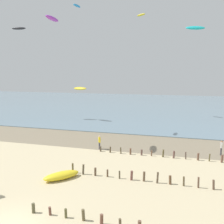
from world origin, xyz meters
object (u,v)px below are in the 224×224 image
object	(u,v)px
person_mid_beach	(221,147)
kite_aloft_1	(52,19)
person_right_flank	(99,142)
grounded_kite	(61,175)
kite_aloft_0	(195,28)
kite_aloft_4	(77,6)
kite_aloft_2	(19,28)
kite_aloft_3	(80,88)
kite_aloft_5	(141,15)

from	to	relation	value
person_mid_beach	kite_aloft_1	world-z (taller)	kite_aloft_1
person_right_flank	grounded_kite	bearing A→B (deg)	-93.30
kite_aloft_0	kite_aloft_1	distance (m)	22.10
kite_aloft_0	kite_aloft_1	xyz separation A→B (m)	(-17.04, -14.06, -0.51)
kite_aloft_1	kite_aloft_4	size ratio (longest dim) A/B	1.58
kite_aloft_4	kite_aloft_2	bearing A→B (deg)	70.24
kite_aloft_4	grounded_kite	bearing A→B (deg)	-155.67
kite_aloft_3	kite_aloft_5	bearing A→B (deg)	-120.00
kite_aloft_3	kite_aloft_5	distance (m)	19.87
kite_aloft_3	kite_aloft_5	xyz separation A→B (m)	(10.32, 8.38, 14.78)
person_mid_beach	kite_aloft_1	distance (m)	24.85
kite_aloft_0	kite_aloft_4	size ratio (longest dim) A/B	1.60
grounded_kite	kite_aloft_3	xyz separation A→B (m)	(-8.91, 25.72, 5.98)
grounded_kite	kite_aloft_4	world-z (taller)	kite_aloft_4
grounded_kite	kite_aloft_2	distance (m)	36.99
kite_aloft_2	kite_aloft_5	xyz separation A→B (m)	(22.55, 9.34, 3.19)
kite_aloft_2	kite_aloft_3	size ratio (longest dim) A/B	0.91
grounded_kite	kite_aloft_3	bearing A→B (deg)	61.45
person_mid_beach	kite_aloft_0	xyz separation A→B (m)	(-2.88, 12.63, 15.29)
person_mid_beach	kite_aloft_5	distance (m)	33.60
grounded_kite	person_right_flank	bearing A→B (deg)	39.05
grounded_kite	kite_aloft_1	bearing A→B (deg)	72.53
person_right_flank	kite_aloft_0	distance (m)	23.66
grounded_kite	kite_aloft_1	distance (m)	18.72
person_mid_beach	kite_aloft_3	xyz separation A→B (m)	(-23.47, 15.07, 5.38)
kite_aloft_1	kite_aloft_4	xyz separation A→B (m)	(-0.11, 7.80, 3.40)
kite_aloft_1	kite_aloft_5	world-z (taller)	kite_aloft_5
kite_aloft_1	grounded_kite	bearing A→B (deg)	25.86
kite_aloft_2	kite_aloft_3	world-z (taller)	kite_aloft_2
person_mid_beach	kite_aloft_4	distance (m)	27.79
person_mid_beach	kite_aloft_2	xyz separation A→B (m)	(-35.70, 14.10, 16.97)
person_right_flank	kite_aloft_0	world-z (taller)	kite_aloft_0
person_mid_beach	kite_aloft_2	distance (m)	41.97
kite_aloft_0	kite_aloft_4	distance (m)	18.49
kite_aloft_2	grounded_kite	bearing A→B (deg)	-54.41
person_right_flank	kite_aloft_2	xyz separation A→B (m)	(-21.67, 15.67, 16.97)
kite_aloft_3	kite_aloft_0	bearing A→B (deg)	-165.83
kite_aloft_0	grounded_kite	bearing A→B (deg)	-131.72
kite_aloft_0	kite_aloft_4	bearing A→B (deg)	-175.03
person_right_flank	kite_aloft_3	xyz separation A→B (m)	(-9.43, 16.64, 5.38)
kite_aloft_5	kite_aloft_0	bearing A→B (deg)	-4.91
kite_aloft_2	kite_aloft_5	world-z (taller)	kite_aloft_5
person_right_flank	kite_aloft_1	world-z (taller)	kite_aloft_1
person_right_flank	kite_aloft_5	world-z (taller)	kite_aloft_5
person_mid_beach	kite_aloft_4	world-z (taller)	kite_aloft_4
person_right_flank	grounded_kite	size ratio (longest dim) A/B	0.53
kite_aloft_1	kite_aloft_2	size ratio (longest dim) A/B	1.02
grounded_kite	kite_aloft_1	size ratio (longest dim) A/B	1.08
grounded_kite	kite_aloft_0	world-z (taller)	kite_aloft_0
kite_aloft_0	kite_aloft_2	xyz separation A→B (m)	(-32.83, 1.47, 1.68)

